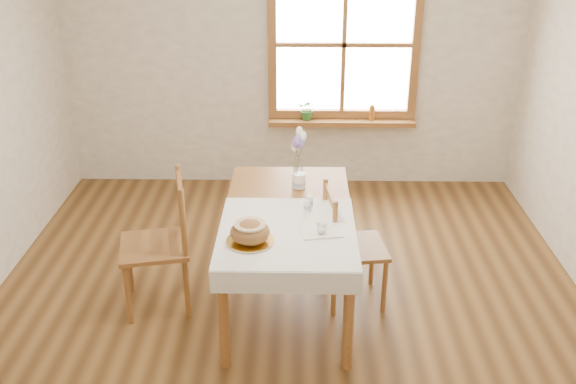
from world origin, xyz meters
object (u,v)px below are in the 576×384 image
chair_right (355,246)px  flower_vase (299,181)px  chair_left (154,244)px  dining_table (288,222)px  bread_plate (250,241)px

chair_right → flower_vase: size_ratio=8.14×
chair_left → flower_vase: size_ratio=8.95×
dining_table → chair_right: (0.49, 0.02, -0.20)m
chair_left → bread_plate: chair_left is taller
bread_plate → flower_vase: 0.90m
chair_right → chair_left: bearing=85.2°
dining_table → chair_right: chair_right is taller
bread_plate → flower_vase: bearing=70.0°
bread_plate → dining_table: bearing=63.0°
flower_vase → chair_right: bearing=-41.5°
bread_plate → flower_vase: size_ratio=2.62×
flower_vase → dining_table: bearing=-100.9°
chair_left → flower_vase: chair_left is taller
chair_left → flower_vase: bearing=101.2°
dining_table → bread_plate: size_ratio=5.39×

